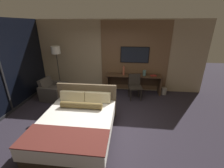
{
  "coord_description": "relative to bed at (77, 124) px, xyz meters",
  "views": [
    {
      "loc": [
        0.65,
        -3.36,
        2.61
      ],
      "look_at": [
        0.17,
        0.94,
        0.87
      ],
      "focal_mm": 24.0,
      "sensor_mm": 36.0,
      "label": 1
    }
  ],
  "objects": [
    {
      "name": "vase_tall",
      "position": [
        1.03,
        2.67,
        0.62
      ],
      "size": [
        0.08,
        0.08,
        0.34
      ],
      "color": "#B2563D",
      "rests_on": "desk"
    },
    {
      "name": "wall_left_window",
      "position": [
        -2.45,
        0.8,
        1.02
      ],
      "size": [
        0.06,
        6.0,
        2.8
      ],
      "color": "black",
      "rests_on": "ground_plane"
    },
    {
      "name": "bed",
      "position": [
        0.0,
        0.0,
        0.0
      ],
      "size": [
        1.76,
        2.12,
        0.99
      ],
      "color": "#33281E",
      "rests_on": "ground_plane"
    },
    {
      "name": "tv",
      "position": [
        1.43,
        2.92,
        1.2
      ],
      "size": [
        1.1,
        0.04,
        0.62
      ],
      "color": "black"
    },
    {
      "name": "desk",
      "position": [
        1.43,
        2.73,
        0.22
      ],
      "size": [
        2.14,
        0.49,
        0.76
      ],
      "color": "#422D1E",
      "rests_on": "ground_plane"
    },
    {
      "name": "ground_plane",
      "position": [
        0.55,
        0.4,
        -0.3
      ],
      "size": [
        16.0,
        16.0,
        0.0
      ],
      "primitive_type": "plane",
      "color": "#28232D"
    },
    {
      "name": "armchair_by_window",
      "position": [
        -1.55,
        1.85,
        -0.04
      ],
      "size": [
        0.87,
        0.88,
        0.78
      ],
      "rotation": [
        0.0,
        0.0,
        1.46
      ],
      "color": "#47423D",
      "rests_on": "ground_plane"
    },
    {
      "name": "floor_lamp",
      "position": [
        -1.54,
        2.47,
        1.25
      ],
      "size": [
        0.34,
        0.34,
        1.85
      ],
      "color": "#282623",
      "rests_on": "ground_plane"
    },
    {
      "name": "book",
      "position": [
        2.18,
        2.65,
        0.47
      ],
      "size": [
        0.25,
        0.2,
        0.03
      ],
      "color": "maroon",
      "rests_on": "desk"
    },
    {
      "name": "vase_short",
      "position": [
        1.83,
        2.67,
        0.56
      ],
      "size": [
        0.12,
        0.12,
        0.21
      ],
      "color": "#4C706B",
      "rests_on": "desk"
    },
    {
      "name": "desk_chair",
      "position": [
        1.47,
        2.22,
        0.25
      ],
      "size": [
        0.54,
        0.54,
        0.92
      ],
      "rotation": [
        0.0,
        0.0,
        0.18
      ],
      "color": "#28231E",
      "rests_on": "ground_plane"
    },
    {
      "name": "waste_bin",
      "position": [
        2.64,
        2.66,
        -0.16
      ],
      "size": [
        0.22,
        0.22,
        0.28
      ],
      "color": "gray",
      "rests_on": "ground_plane"
    },
    {
      "name": "wall_back_tv_panel",
      "position": [
        0.68,
        3.0,
        1.1
      ],
      "size": [
        7.2,
        0.09,
        2.8
      ],
      "color": "tan",
      "rests_on": "ground_plane"
    }
  ]
}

